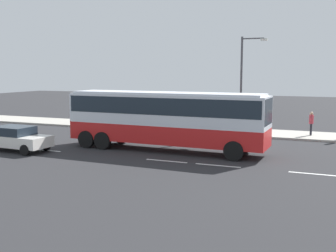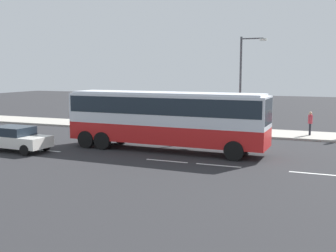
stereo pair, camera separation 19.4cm
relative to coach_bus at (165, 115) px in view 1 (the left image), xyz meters
The scene contains 7 objects.
ground_plane 2.53m from the coach_bus, 11.87° to the left, with size 120.00×120.00×0.00m, color #28282B.
sidewalk_curb 9.29m from the coach_bus, 82.38° to the left, with size 80.00×4.00×0.15m, color #A8A399.
lane_centreline 4.36m from the coach_bus, 46.28° to the right, with size 45.13×0.16×0.01m.
coach_bus is the anchor object (origin of this frame).
car_white_minivan 9.19m from the coach_bus, 157.20° to the right, with size 4.20×2.13×1.50m.
pedestrian_near_curb 11.91m from the coach_bus, 48.01° to the left, with size 0.32×0.32×1.74m.
street_lamp 8.33m from the coach_bus, 66.81° to the left, with size 1.92×0.24×7.19m.
Camera 1 is at (8.45, -23.43, 4.87)m, focal length 44.45 mm.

